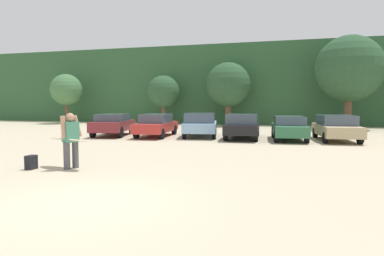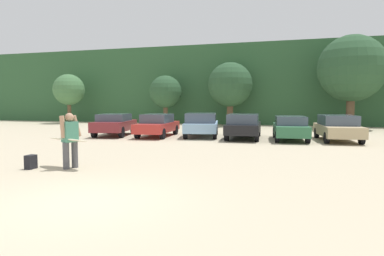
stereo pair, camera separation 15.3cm
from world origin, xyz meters
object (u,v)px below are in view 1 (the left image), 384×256
object	(u,v)px
parked_car_red	(156,125)
parked_car_sky_blue	(200,124)
parked_car_tan	(336,127)
surfboard_cream	(69,140)
parked_car_forest_green	(289,127)
parked_car_maroon	(113,124)
person_adult	(71,137)
backpack_dropped	(31,162)
parked_car_black	(242,126)

from	to	relation	value
parked_car_red	parked_car_sky_blue	size ratio (longest dim) A/B	1.05
parked_car_tan	surfboard_cream	distance (m)	14.45
parked_car_forest_green	surfboard_cream	world-z (taller)	parked_car_forest_green
parked_car_maroon	surfboard_cream	size ratio (longest dim) A/B	2.39
parked_car_tan	person_adult	bearing A→B (deg)	133.54
parked_car_tan	surfboard_cream	world-z (taller)	parked_car_tan
parked_car_red	parked_car_tan	distance (m)	10.58
backpack_dropped	person_adult	bearing A→B (deg)	20.46
parked_car_maroon	parked_car_tan	bearing A→B (deg)	-98.20
parked_car_sky_blue	parked_car_red	bearing A→B (deg)	89.80
parked_car_tan	backpack_dropped	world-z (taller)	parked_car_tan
parked_car_maroon	parked_car_black	distance (m)	8.26
parked_car_maroon	parked_car_sky_blue	size ratio (longest dim) A/B	1.02
backpack_dropped	parked_car_forest_green	bearing A→B (deg)	53.87
parked_car_tan	surfboard_cream	size ratio (longest dim) A/B	2.40
parked_car_forest_green	parked_car_tan	bearing A→B (deg)	-85.56
parked_car_red	parked_car_tan	world-z (taller)	parked_car_tan
parked_car_red	backpack_dropped	distance (m)	10.86
person_adult	surfboard_cream	distance (m)	0.16
parked_car_black	person_adult	world-z (taller)	person_adult
parked_car_maroon	backpack_dropped	bearing A→B (deg)	-176.45
parked_car_tan	parked_car_sky_blue	bearing A→B (deg)	84.35
parked_car_black	parked_car_tan	xyz separation A→B (m)	(5.19, 0.32, -0.01)
parked_car_sky_blue	parked_car_tan	world-z (taller)	parked_car_sky_blue
parked_car_sky_blue	parked_car_forest_green	xyz separation A→B (m)	(5.30, -0.39, -0.07)
parked_car_red	parked_car_forest_green	distance (m)	8.03
parked_car_black	backpack_dropped	world-z (taller)	parked_car_black
parked_car_maroon	parked_car_tan	size ratio (longest dim) A/B	1.00
surfboard_cream	parked_car_tan	bearing A→B (deg)	-115.97
parked_car_black	surfboard_cream	distance (m)	11.43
parked_car_tan	person_adult	size ratio (longest dim) A/B	2.49
parked_car_red	person_adult	world-z (taller)	person_adult
person_adult	parked_car_sky_blue	bearing A→B (deg)	-75.10
parked_car_black	parked_car_tan	size ratio (longest dim) A/B	1.06
parked_car_sky_blue	person_adult	size ratio (longest dim) A/B	2.43
surfboard_cream	person_adult	bearing A→B (deg)	166.35
parked_car_maroon	parked_car_tan	distance (m)	13.45
parked_car_maroon	parked_car_red	size ratio (longest dim) A/B	0.97
parked_car_forest_green	person_adult	bearing A→B (deg)	141.85
surfboard_cream	parked_car_black	bearing A→B (deg)	-97.05
person_adult	parked_car_tan	bearing A→B (deg)	-107.61
parked_car_black	surfboard_cream	xyz separation A→B (m)	(-4.29, -10.59, 0.16)
parked_car_sky_blue	parked_car_forest_green	world-z (taller)	parked_car_sky_blue
parked_car_red	backpack_dropped	xyz separation A→B (m)	(0.02, -10.85, -0.52)
parked_car_sky_blue	parked_car_forest_green	distance (m)	5.32
parked_car_sky_blue	parked_car_tan	distance (m)	7.83
person_adult	surfboard_cream	xyz separation A→B (m)	(-0.11, 0.06, -0.09)
surfboard_cream	parked_car_red	bearing A→B (deg)	-69.01
person_adult	parked_car_black	bearing A→B (deg)	-88.54
parked_car_sky_blue	backpack_dropped	world-z (taller)	parked_car_sky_blue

